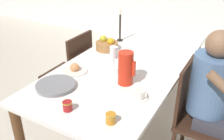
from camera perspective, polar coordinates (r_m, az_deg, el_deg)
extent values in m
plane|color=beige|center=(2.59, 3.30, -12.99)|extent=(20.00, 20.00, 0.00)
cube|color=white|center=(2.20, 3.81, 1.59)|extent=(0.93, 1.98, 0.03)
cylinder|color=brown|center=(3.27, 4.39, 3.41)|extent=(0.07, 0.07, 0.71)
cylinder|color=brown|center=(3.05, 18.20, 0.23)|extent=(0.07, 0.07, 0.71)
cylinder|color=#331E14|center=(2.41, 16.25, -11.70)|extent=(0.04, 0.04, 0.40)
cube|color=#331E14|center=(2.12, 20.61, -11.26)|extent=(0.42, 0.42, 0.03)
cube|color=#331E14|center=(2.01, 16.25, -4.39)|extent=(0.03, 0.39, 0.46)
cylinder|color=#331E14|center=(2.80, -15.24, -5.54)|extent=(0.04, 0.04, 0.40)
cylinder|color=#331E14|center=(3.03, -10.49, -2.32)|extent=(0.04, 0.04, 0.40)
cylinder|color=#331E14|center=(2.59, -9.23, -7.87)|extent=(0.04, 0.04, 0.40)
cylinder|color=#331E14|center=(2.83, -4.65, -4.17)|extent=(0.04, 0.04, 0.40)
cube|color=#331E14|center=(2.70, -10.27, -1.00)|extent=(0.42, 0.42, 0.03)
cube|color=#331E14|center=(2.48, -7.17, 2.87)|extent=(0.03, 0.39, 0.46)
cube|color=#33333D|center=(2.09, 22.84, -10.19)|extent=(0.30, 0.34, 0.11)
cylinder|color=#4C6B93|center=(1.95, 21.71, -3.10)|extent=(0.30, 0.30, 0.46)
sphere|color=brown|center=(1.82, 23.40, 5.49)|extent=(0.19, 0.19, 0.19)
cylinder|color=red|center=(1.80, 3.12, 0.42)|extent=(0.11, 0.11, 0.25)
cube|color=red|center=(1.77, 5.03, 0.31)|extent=(0.02, 0.02, 0.11)
cone|color=red|center=(1.77, 1.92, 3.61)|extent=(0.04, 0.04, 0.04)
cylinder|color=white|center=(2.01, 0.41, -0.37)|extent=(0.06, 0.06, 0.00)
cylinder|color=white|center=(1.98, 0.41, 1.25)|extent=(0.01, 0.01, 0.12)
cylinder|color=white|center=(1.94, 0.42, 4.08)|extent=(0.06, 0.06, 0.09)
cylinder|color=silver|center=(1.69, 6.36, -6.27)|extent=(0.12, 0.12, 0.01)
cylinder|color=silver|center=(1.68, 6.41, -5.46)|extent=(0.07, 0.07, 0.05)
cube|color=silver|center=(1.67, 7.75, -5.76)|extent=(0.01, 0.01, 0.03)
cylinder|color=gray|center=(1.84, -12.69, -3.64)|extent=(0.28, 0.28, 0.02)
cylinder|color=gray|center=(1.84, -12.74, -3.24)|extent=(0.29, 0.29, 0.01)
cylinder|color=silver|center=(2.04, -8.44, -0.20)|extent=(0.20, 0.20, 0.01)
sphere|color=tan|center=(2.02, -8.50, 0.56)|extent=(0.07, 0.07, 0.07)
cylinder|color=#A81E1E|center=(1.58, -10.13, -8.10)|extent=(0.06, 0.06, 0.06)
cylinder|color=gold|center=(1.57, -10.21, -7.29)|extent=(0.06, 0.06, 0.01)
cylinder|color=#C67A1E|center=(1.46, -0.28, -11.00)|extent=(0.06, 0.06, 0.06)
cylinder|color=gold|center=(1.44, -0.29, -10.15)|extent=(0.06, 0.06, 0.01)
cylinder|color=#9E6B3D|center=(2.42, -1.18, 5.55)|extent=(0.21, 0.21, 0.08)
sphere|color=gold|center=(2.37, -0.33, 6.59)|extent=(0.07, 0.07, 0.07)
sphere|color=gold|center=(2.43, -1.97, 7.13)|extent=(0.07, 0.07, 0.07)
cylinder|color=black|center=(2.66, 1.80, 6.83)|extent=(0.06, 0.06, 0.01)
cylinder|color=black|center=(2.61, 1.85, 9.74)|extent=(0.02, 0.02, 0.27)
cylinder|color=beige|center=(2.57, 1.90, 13.13)|extent=(0.02, 0.02, 0.05)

